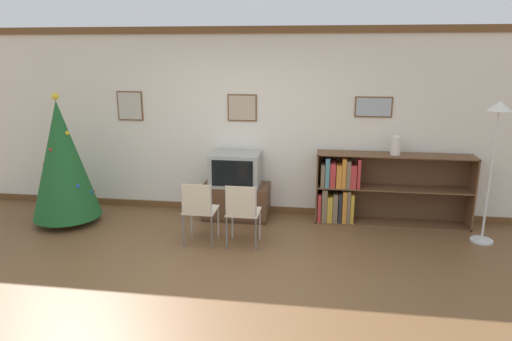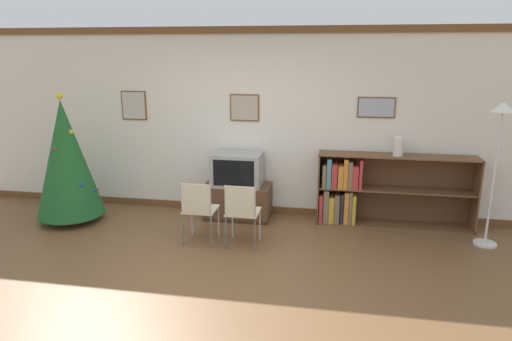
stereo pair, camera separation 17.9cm
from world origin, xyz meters
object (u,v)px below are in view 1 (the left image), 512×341
at_px(folding_chair_left, 199,209).
at_px(vase, 396,145).
at_px(tv_console, 236,201).
at_px(television, 235,169).
at_px(bookshelf, 363,189).
at_px(folding_chair_right, 242,211).
at_px(standing_lamp, 496,135).
at_px(christmas_tree, 62,160).

height_order(folding_chair_left, vase, vase).
distance_m(tv_console, television, 0.48).
distance_m(tv_console, vase, 2.37).
distance_m(bookshelf, vase, 0.76).
bearing_deg(tv_console, folding_chair_right, -74.80).
xyz_separation_m(folding_chair_left, vase, (2.47, 1.08, 0.66)).
height_order(tv_console, folding_chair_right, folding_chair_right).
xyz_separation_m(tv_console, folding_chair_left, (-0.27, -1.01, 0.22)).
xyz_separation_m(television, bookshelf, (1.80, 0.09, -0.25)).
distance_m(tv_console, bookshelf, 1.82).
relative_size(television, vase, 2.68).
bearing_deg(television, standing_lamp, -6.88).
bearing_deg(christmas_tree, standing_lamp, 1.31).
relative_size(christmas_tree, tv_console, 1.92).
relative_size(christmas_tree, vase, 6.98).
xyz_separation_m(folding_chair_left, standing_lamp, (3.56, 0.61, 0.91)).
bearing_deg(television, folding_chair_right, -74.77).
height_order(christmas_tree, tv_console, christmas_tree).
height_order(folding_chair_left, folding_chair_right, same).
distance_m(bookshelf, standing_lamp, 1.80).
bearing_deg(folding_chair_left, vase, 23.50).
height_order(vase, standing_lamp, standing_lamp).
height_order(television, bookshelf, bookshelf).
bearing_deg(tv_console, standing_lamp, -6.93).
bearing_deg(vase, folding_chair_left, -156.50).
xyz_separation_m(tv_console, standing_lamp, (3.28, -0.40, 1.13)).
distance_m(christmas_tree, folding_chair_left, 2.15).
height_order(television, standing_lamp, standing_lamp).
bearing_deg(bookshelf, standing_lamp, -18.30).
relative_size(folding_chair_left, folding_chair_right, 1.00).
bearing_deg(television, christmas_tree, -167.28).
bearing_deg(christmas_tree, folding_chair_right, -10.48).
height_order(tv_console, television, television).
bearing_deg(christmas_tree, tv_console, 12.78).
xyz_separation_m(folding_chair_right, vase, (1.93, 1.08, 0.66)).
relative_size(bookshelf, vase, 8.04).
relative_size(christmas_tree, folding_chair_left, 2.24).
bearing_deg(bookshelf, television, -177.01).
bearing_deg(christmas_tree, television, 12.72).
xyz_separation_m(folding_chair_left, bookshelf, (2.07, 1.10, 0.01)).
bearing_deg(folding_chair_right, standing_lamp, 11.45).
xyz_separation_m(christmas_tree, folding_chair_right, (2.60, -0.48, -0.44)).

